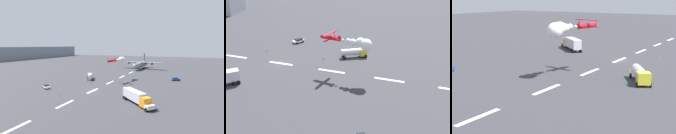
{
  "view_description": "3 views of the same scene",
  "coord_description": "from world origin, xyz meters",
  "views": [
    {
      "loc": [
        -56.89,
        -32.44,
        17.25
      ],
      "look_at": [
        16.75,
        -0.85,
        7.32
      ],
      "focal_mm": 28.02,
      "sensor_mm": 36.0,
      "label": 1
    },
    {
      "loc": [
        43.03,
        -67.55,
        33.19
      ],
      "look_at": [
        19.47,
        -2.8,
        2.87
      ],
      "focal_mm": 44.88,
      "sensor_mm": 36.0,
      "label": 2
    },
    {
      "loc": [
        80.0,
        33.34,
        16.47
      ],
      "look_at": [
        27.22,
        0.0,
        3.08
      ],
      "focal_mm": 53.36,
      "sensor_mm": 36.0,
      "label": 3
    }
  ],
  "objects": [
    {
      "name": "ground_plane",
      "position": [
        0.0,
        0.0,
        0.0
      ],
      "size": [
        440.0,
        440.0,
        0.0
      ],
      "primitive_type": "plane",
      "color": "#38383D",
      "rests_on": "ground"
    },
    {
      "name": "runway_stripe_3",
      "position": [
        -16.49,
        0.0,
        0.01
      ],
      "size": [
        8.0,
        0.9,
        0.01
      ],
      "primitive_type": "cube",
      "color": "white",
      "rests_on": "ground"
    },
    {
      "name": "runway_stripe_4",
      "position": [
        0.0,
        0.0,
        0.01
      ],
      "size": [
        8.0,
        0.9,
        0.01
      ],
      "primitive_type": "cube",
      "color": "white",
      "rests_on": "ground"
    },
    {
      "name": "runway_stripe_5",
      "position": [
        16.49,
        0.0,
        0.01
      ],
      "size": [
        8.0,
        0.9,
        0.01
      ],
      "primitive_type": "cube",
      "color": "white",
      "rests_on": "ground"
    },
    {
      "name": "runway_stripe_6",
      "position": [
        32.99,
        0.0,
        0.01
      ],
      "size": [
        8.0,
        0.9,
        0.01
      ],
      "primitive_type": "cube",
      "color": "white",
      "rests_on": "ground"
    },
    {
      "name": "stunt_biplane_red",
      "position": [
        24.46,
        -2.04,
        10.11
      ],
      "size": [
        15.17,
        6.45,
        3.15
      ],
      "color": "red"
    },
    {
      "name": "fuel_tanker_truck",
      "position": [
        19.44,
        12.48,
        1.73
      ],
      "size": [
        8.29,
        6.47,
        2.9
      ],
      "color": "yellow",
      "rests_on": "ground"
    },
    {
      "name": "airport_staff_sedan",
      "position": [
        -4.01,
        19.25,
        0.81
      ],
      "size": [
        3.61,
        4.56,
        1.52
      ],
      "color": "white",
      "rests_on": "ground"
    },
    {
      "name": "traffic_cone_near",
      "position": [
        -9.8,
        7.45,
        0.38
      ],
      "size": [
        0.44,
        0.44,
        0.75
      ],
      "primitive_type": "cone",
      "color": "orange",
      "rests_on": "ground"
    },
    {
      "name": "traffic_cone_far",
      "position": [
        11.03,
        7.03,
        0.38
      ],
      "size": [
        0.44,
        0.44,
        0.75
      ],
      "primitive_type": "cone",
      "color": "orange",
      "rests_on": "ground"
    }
  ]
}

